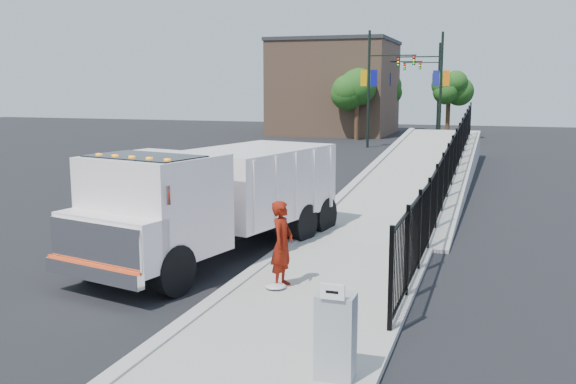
% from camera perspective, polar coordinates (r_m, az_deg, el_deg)
% --- Properties ---
extents(ground, '(120.00, 120.00, 0.00)m').
position_cam_1_polar(ground, '(14.23, -4.04, -8.13)').
color(ground, black).
rests_on(ground, ground).
extents(sidewalk, '(3.55, 12.00, 0.12)m').
position_cam_1_polar(sidewalk, '(11.82, 1.04, -11.54)').
color(sidewalk, '#9E998E').
rests_on(sidewalk, ground).
extents(curb, '(0.30, 12.00, 0.16)m').
position_cam_1_polar(curb, '(12.48, -7.57, -10.36)').
color(curb, '#ADAAA3').
rests_on(curb, ground).
extents(ramp, '(3.95, 24.06, 3.19)m').
position_cam_1_polar(ramp, '(29.03, 12.00, 0.74)').
color(ramp, '#9E998E').
rests_on(ramp, ground).
extents(iron_fence, '(0.10, 28.00, 1.80)m').
position_cam_1_polar(iron_fence, '(24.83, 14.31, 1.30)').
color(iron_fence, black).
rests_on(iron_fence, ground).
extents(truck, '(4.41, 8.65, 2.83)m').
position_cam_1_polar(truck, '(16.07, -6.65, -0.28)').
color(truck, black).
rests_on(truck, ground).
extents(worker, '(0.46, 0.68, 1.82)m').
position_cam_1_polar(worker, '(13.39, -0.52, -4.65)').
color(worker, maroon).
rests_on(worker, sidewalk).
extents(utility_cabinet, '(0.55, 0.40, 1.25)m').
position_cam_1_polar(utility_cabinet, '(9.43, 4.25, -12.68)').
color(utility_cabinet, gray).
rests_on(utility_cabinet, sidewalk).
extents(arrow_sign, '(0.35, 0.04, 0.22)m').
position_cam_1_polar(arrow_sign, '(8.97, 3.97, -8.84)').
color(arrow_sign, white).
rests_on(arrow_sign, utility_cabinet).
extents(debris, '(0.45, 0.45, 0.11)m').
position_cam_1_polar(debris, '(13.46, -1.14, -8.36)').
color(debris, silver).
rests_on(debris, sidewalk).
extents(light_pole_0, '(3.78, 0.22, 8.00)m').
position_cam_1_polar(light_pole_0, '(45.08, 7.57, 9.46)').
color(light_pole_0, black).
rests_on(light_pole_0, ground).
extents(light_pole_1, '(3.78, 0.22, 8.00)m').
position_cam_1_polar(light_pole_1, '(47.13, 13.06, 9.30)').
color(light_pole_1, black).
rests_on(light_pole_1, ground).
extents(light_pole_2, '(3.77, 0.22, 8.00)m').
position_cam_1_polar(light_pole_2, '(56.74, 8.83, 9.41)').
color(light_pole_2, black).
rests_on(light_pole_2, ground).
extents(light_pole_3, '(3.77, 0.22, 8.00)m').
position_cam_1_polar(light_pole_3, '(59.05, 12.94, 9.28)').
color(light_pole_3, black).
rests_on(light_pole_3, ground).
extents(tree_0, '(3.04, 3.04, 5.52)m').
position_cam_1_polar(tree_0, '(51.35, 6.16, 9.03)').
color(tree_0, '#382314').
rests_on(tree_0, ground).
extents(tree_1, '(2.12, 2.12, 5.06)m').
position_cam_1_polar(tree_1, '(53.45, 14.11, 8.75)').
color(tree_1, '#382314').
rests_on(tree_1, ground).
extents(tree_2, '(2.61, 2.61, 5.30)m').
position_cam_1_polar(tree_2, '(62.50, 8.86, 9.02)').
color(tree_2, '#382314').
rests_on(tree_2, ground).
extents(building, '(10.00, 10.00, 8.00)m').
position_cam_1_polar(building, '(58.30, 4.21, 9.14)').
color(building, '#8C664C').
rests_on(building, ground).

